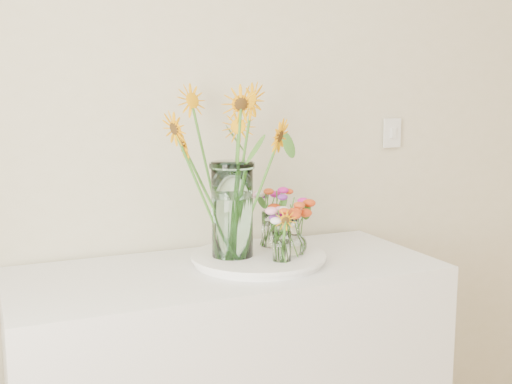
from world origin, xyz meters
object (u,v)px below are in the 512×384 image
small_vase_c (272,230)px  tray (258,259)px  small_vase_b (294,237)px  mason_jar (232,210)px  small_vase_a (282,247)px

small_vase_c → tray: bearing=-135.9°
tray → small_vase_b: (0.11, -0.04, 0.07)m
tray → small_vase_c: 0.15m
mason_jar → small_vase_b: mason_jar is taller
small_vase_b → small_vase_c: 0.13m
tray → small_vase_a: (0.04, -0.10, 0.06)m
tray → small_vase_a: size_ratio=4.14×
mason_jar → small_vase_b: (0.20, -0.06, -0.10)m
small_vase_b → small_vase_a: bearing=-140.8°
mason_jar → tray: bearing=-12.7°
small_vase_a → small_vase_c: small_vase_c is taller
small_vase_c → mason_jar: bearing=-158.8°
mason_jar → small_vase_a: bearing=-44.6°
mason_jar → small_vase_b: 0.23m
small_vase_b → small_vase_c: size_ratio=0.97×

